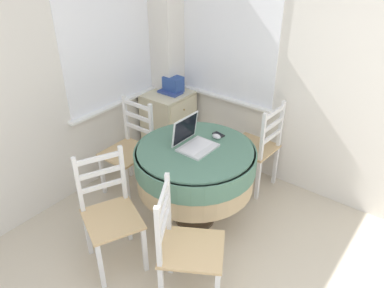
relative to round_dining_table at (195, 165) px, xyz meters
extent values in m
cube|color=white|center=(0.23, 1.22, 0.89)|extent=(1.10, 0.01, 1.42)
cube|color=white|center=(0.23, 1.19, 0.16)|extent=(1.18, 0.07, 0.02)
cube|color=silver|center=(1.09, -0.99, 0.67)|extent=(0.06, 4.42, 2.55)
cube|color=white|center=(1.05, 0.39, 0.89)|extent=(0.01, 1.10, 1.42)
cube|color=white|center=(1.02, 0.39, 0.16)|extent=(0.07, 1.18, 0.02)
cube|color=silver|center=(0.92, 1.08, 0.67)|extent=(0.28, 0.28, 2.55)
cylinder|color=#4C3D2D|center=(0.00, 0.00, -0.59)|extent=(0.36, 0.36, 0.03)
cylinder|color=#4C3D2D|center=(0.00, 0.00, -0.21)|extent=(0.11, 0.11, 0.72)
cylinder|color=tan|center=(0.00, 0.00, -0.03)|extent=(1.00, 1.00, 0.35)
cylinder|color=#4C7560|center=(0.00, 0.00, 0.06)|extent=(1.03, 1.03, 0.17)
cylinder|color=#4C7560|center=(0.00, 0.00, 0.16)|extent=(0.97, 0.97, 0.02)
cube|color=silver|center=(0.01, -0.02, 0.17)|extent=(0.31, 0.25, 0.02)
cube|color=silver|center=(0.01, 0.00, 0.18)|extent=(0.27, 0.15, 0.00)
cube|color=silver|center=(0.01, 0.12, 0.30)|extent=(0.30, 0.05, 0.24)
cube|color=black|center=(0.01, 0.11, 0.30)|extent=(0.27, 0.04, 0.21)
ellipsoid|color=silver|center=(0.24, -0.04, 0.19)|extent=(0.05, 0.08, 0.04)
cube|color=black|center=(0.31, -0.02, 0.17)|extent=(0.07, 0.12, 0.01)
cube|color=black|center=(0.31, -0.02, 0.18)|extent=(0.06, 0.08, 0.00)
cube|color=tan|center=(-0.05, 0.81, -0.15)|extent=(0.44, 0.40, 0.02)
cube|color=white|center=(-0.24, 0.98, -0.38)|extent=(0.03, 0.03, 0.44)
cube|color=white|center=(-0.24, 0.63, -0.38)|extent=(0.03, 0.03, 0.44)
cube|color=white|center=(0.14, 0.98, -0.38)|extent=(0.03, 0.03, 0.44)
cube|color=white|center=(0.14, 0.64, -0.38)|extent=(0.03, 0.03, 0.44)
cube|color=white|center=(0.14, 0.98, 0.10)|extent=(0.03, 0.03, 0.48)
cube|color=white|center=(0.14, 0.64, 0.10)|extent=(0.03, 0.03, 0.48)
cube|color=white|center=(0.14, 0.81, 0.28)|extent=(0.03, 0.34, 0.04)
cube|color=white|center=(0.14, 0.81, 0.16)|extent=(0.03, 0.34, 0.04)
cube|color=white|center=(0.14, 0.81, 0.03)|extent=(0.03, 0.34, 0.04)
cube|color=tan|center=(0.80, -0.12, -0.15)|extent=(0.41, 0.45, 0.02)
cube|color=white|center=(0.98, 0.07, -0.38)|extent=(0.04, 0.04, 0.44)
cube|color=white|center=(0.63, 0.08, -0.38)|extent=(0.04, 0.04, 0.44)
cube|color=white|center=(0.96, -0.31, -0.38)|extent=(0.04, 0.04, 0.44)
cube|color=white|center=(0.62, -0.30, -0.38)|extent=(0.04, 0.04, 0.44)
cube|color=white|center=(0.96, -0.31, 0.10)|extent=(0.03, 0.03, 0.48)
cube|color=white|center=(0.62, -0.30, 0.10)|extent=(0.03, 0.03, 0.48)
cube|color=white|center=(0.79, -0.31, 0.28)|extent=(0.34, 0.04, 0.04)
cube|color=white|center=(0.79, -0.31, 0.16)|extent=(0.34, 0.04, 0.04)
cube|color=white|center=(0.79, -0.31, 0.03)|extent=(0.34, 0.04, 0.04)
cube|color=tan|center=(-0.66, -0.47, -0.15)|extent=(0.56, 0.57, 0.02)
cube|color=white|center=(-0.41, -0.55, -0.38)|extent=(0.05, 0.05, 0.44)
cube|color=white|center=(-0.60, -0.22, -0.38)|extent=(0.05, 0.05, 0.44)
cube|color=white|center=(-0.90, -0.39, 0.10)|extent=(0.04, 0.04, 0.48)
cube|color=white|center=(-0.60, -0.22, 0.10)|extent=(0.04, 0.04, 0.48)
cube|color=white|center=(-0.75, -0.31, 0.28)|extent=(0.31, 0.19, 0.04)
cube|color=white|center=(-0.75, -0.31, 0.16)|extent=(0.31, 0.19, 0.04)
cube|color=white|center=(-0.75, -0.31, 0.03)|extent=(0.31, 0.19, 0.04)
cube|color=tan|center=(-0.78, 0.19, -0.15)|extent=(0.54, 0.56, 0.02)
cube|color=white|center=(-1.02, 0.09, -0.38)|extent=(0.05, 0.05, 0.44)
cube|color=white|center=(-0.71, -0.05, -0.38)|extent=(0.05, 0.05, 0.44)
cube|color=white|center=(-0.86, 0.44, -0.38)|extent=(0.05, 0.05, 0.44)
cube|color=white|center=(-0.55, 0.29, -0.38)|extent=(0.05, 0.05, 0.44)
cube|color=white|center=(-0.86, 0.44, 0.10)|extent=(0.04, 0.04, 0.48)
cube|color=white|center=(-0.55, 0.29, 0.10)|extent=(0.04, 0.04, 0.48)
cube|color=white|center=(-0.70, 0.37, 0.28)|extent=(0.32, 0.16, 0.04)
cube|color=white|center=(-0.70, 0.37, 0.16)|extent=(0.32, 0.16, 0.04)
cube|color=white|center=(-0.70, 0.37, 0.03)|extent=(0.32, 0.16, 0.04)
cube|color=beige|center=(0.77, 0.96, -0.23)|extent=(0.50, 0.44, 0.75)
cube|color=beige|center=(0.77, 0.96, 0.16)|extent=(0.52, 0.46, 0.02)
cube|color=beige|center=(0.77, 0.74, 0.02)|extent=(0.44, 0.01, 0.21)
sphere|color=olive|center=(0.77, 0.73, 0.02)|extent=(0.02, 0.02, 0.02)
cube|color=beige|center=(0.77, 0.74, -0.23)|extent=(0.44, 0.01, 0.21)
sphere|color=olive|center=(0.77, 0.73, -0.23)|extent=(0.02, 0.02, 0.02)
cube|color=beige|center=(0.77, 0.74, -0.48)|extent=(0.44, 0.01, 0.21)
sphere|color=olive|center=(0.77, 0.73, -0.48)|extent=(0.02, 0.02, 0.02)
cube|color=#2D4C93|center=(0.83, 0.93, 0.25)|extent=(0.15, 0.19, 0.17)
cube|color=#33478C|center=(0.77, 0.93, 0.18)|extent=(0.15, 0.25, 0.02)
camera|label=1|loc=(-2.12, -1.59, 1.77)|focal=35.00mm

